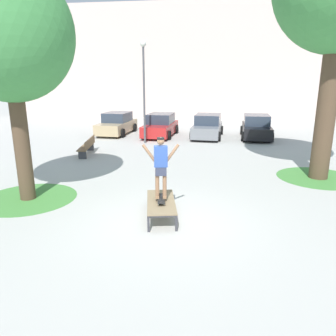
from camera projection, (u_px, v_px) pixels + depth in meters
name	position (u px, v px, depth m)	size (l,w,h in m)	color
ground_plane	(166.00, 221.00, 8.75)	(120.00, 120.00, 0.00)	#B7B5AD
building_facade	(171.00, 63.00, 32.89)	(32.38, 4.00, 10.79)	beige
skate_box	(161.00, 203.00, 8.91)	(1.10, 2.01, 0.46)	#38383D
skateboard	(161.00, 199.00, 8.86)	(0.33, 0.82, 0.09)	black
skater	(161.00, 164.00, 8.60)	(1.00, 0.33, 1.69)	#8E6647
tree_near_left	(8.00, 35.00, 9.08)	(3.69, 3.69, 6.91)	brown
grass_patch_near_left	(28.00, 198.00, 10.39)	(3.04, 3.04, 0.01)	#47893D
grass_patch_near_right	(318.00, 178.00, 12.59)	(3.10, 3.10, 0.01)	#47893D
car_tan	(117.00, 124.00, 22.57)	(2.17, 4.32, 1.50)	tan
car_red	(161.00, 126.00, 21.73)	(2.16, 4.32, 1.50)	red
car_grey	(208.00, 127.00, 21.29)	(2.19, 4.33, 1.50)	slate
car_black	(256.00, 127.00, 20.98)	(2.12, 4.30, 1.50)	black
park_bench	(87.00, 146.00, 16.39)	(0.83, 2.44, 0.83)	brown
light_post	(144.00, 77.00, 18.48)	(0.36, 0.36, 5.83)	#4C4C51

